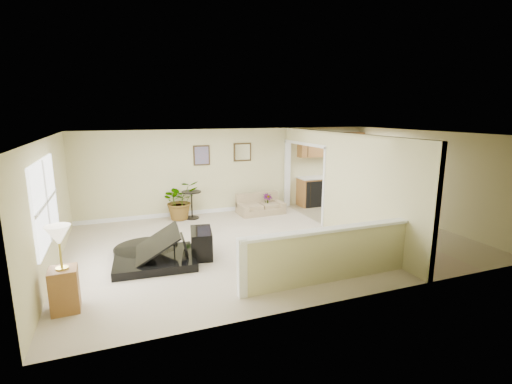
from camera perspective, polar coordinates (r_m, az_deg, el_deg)
name	(u,v)px	position (r m, az deg, el deg)	size (l,w,h in m)	color
floor	(271,241)	(8.80, 2.38, -7.56)	(9.00, 9.00, 0.00)	#B7AC8F
back_wall	(233,170)	(11.24, -3.58, 3.32)	(9.00, 0.04, 2.50)	#CAC389
front_wall	(348,226)	(5.91, 14.00, -5.08)	(9.00, 0.04, 2.50)	#CAC389
left_wall	(50,206)	(7.90, -29.16, -1.95)	(0.04, 6.00, 2.50)	#CAC389
right_wall	(425,177)	(11.01, 24.54, 2.07)	(0.04, 6.00, 2.50)	#CAC389
ceiling	(272,134)	(8.30, 2.53, 8.92)	(9.00, 6.00, 0.04)	silver
kitchen_vinyl	(381,227)	(10.39, 18.64, -5.09)	(2.70, 6.00, 0.01)	gray
interior_partition	(334,183)	(9.52, 11.86, 1.30)	(0.18, 5.99, 2.50)	#CAC389
pony_half_wall	(327,254)	(6.74, 10.81, -9.36)	(3.42, 0.22, 1.00)	#CAC389
left_window	(45,202)	(7.37, -29.73, -1.32)	(0.05, 2.15, 1.45)	white
wall_art_left	(202,155)	(10.90, -8.36, 5.60)	(0.48, 0.04, 0.58)	#382914
wall_mirror	(242,152)	(11.23, -2.10, 6.16)	(0.55, 0.04, 0.55)	#382914
kitchen_cabinets	(328,178)	(12.38, 11.09, 2.15)	(2.36, 0.65, 2.33)	olive
piano	(151,232)	(7.76, -15.90, -5.95)	(1.90, 1.98, 1.48)	black
piano_bench	(201,243)	(7.93, -8.41, -7.76)	(0.43, 0.84, 0.56)	black
loveseat	(260,204)	(11.11, 0.64, -1.79)	(1.37, 0.81, 0.77)	tan
accent_table	(192,201)	(10.65, -9.87, -1.39)	(0.55, 0.55, 0.79)	black
palm_plant	(180,200)	(10.65, -11.62, -1.28)	(1.20, 1.11, 1.11)	black
small_plant	(267,205)	(11.22, 1.74, -1.94)	(0.36, 0.36, 0.57)	black
lamp_stand	(63,276)	(6.38, -27.57, -11.33)	(0.41, 0.41, 1.35)	olive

